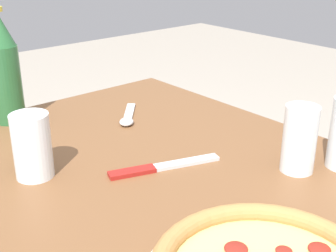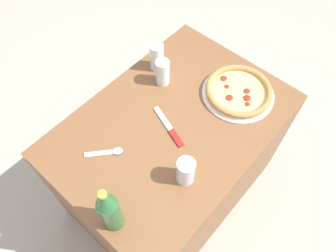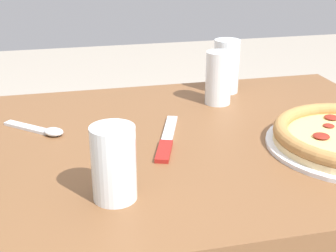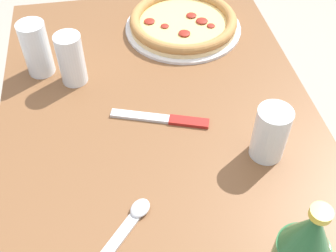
{
  "view_description": "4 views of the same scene",
  "coord_description": "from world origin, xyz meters",
  "px_view_note": "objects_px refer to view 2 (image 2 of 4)",
  "views": [
    {
      "loc": [
        -0.57,
        0.5,
        1.12
      ],
      "look_at": [
        0.05,
        -0.03,
        0.78
      ],
      "focal_mm": 50.0,
      "sensor_mm": 36.0,
      "label": 1
    },
    {
      "loc": [
        0.57,
        0.48,
        1.86
      ],
      "look_at": [
        0.05,
        0.02,
        0.76
      ],
      "focal_mm": 35.0,
      "sensor_mm": 36.0,
      "label": 2
    },
    {
      "loc": [
        0.22,
        0.83,
        1.1
      ],
      "look_at": [
        0.03,
        0.01,
        0.74
      ],
      "focal_mm": 50.0,
      "sensor_mm": 36.0,
      "label": 3
    },
    {
      "loc": [
        0.66,
        -0.09,
        1.39
      ],
      "look_at": [
        0.08,
        0.01,
        0.75
      ],
      "focal_mm": 45.0,
      "sensor_mm": 36.0,
      "label": 4
    }
  ],
  "objects_px": {
    "glass_water": "(163,73)",
    "glass_red_wine": "(157,58)",
    "pizza_salami": "(239,92)",
    "beer_bottle": "(109,210)",
    "spoon": "(110,152)",
    "knife": "(169,128)",
    "glass_cola": "(186,172)"
  },
  "relations": [
    {
      "from": "glass_water",
      "to": "glass_red_wine",
      "type": "distance_m",
      "value": 0.09
    },
    {
      "from": "pizza_salami",
      "to": "glass_red_wine",
      "type": "distance_m",
      "value": 0.4
    },
    {
      "from": "glass_red_wine",
      "to": "beer_bottle",
      "type": "bearing_deg",
      "value": 31.08
    },
    {
      "from": "pizza_salami",
      "to": "beer_bottle",
      "type": "distance_m",
      "value": 0.76
    },
    {
      "from": "spoon",
      "to": "glass_water",
      "type": "bearing_deg",
      "value": -167.57
    },
    {
      "from": "knife",
      "to": "spoon",
      "type": "relative_size",
      "value": 1.63
    },
    {
      "from": "beer_bottle",
      "to": "spoon",
      "type": "bearing_deg",
      "value": -129.69
    },
    {
      "from": "glass_water",
      "to": "knife",
      "type": "relative_size",
      "value": 0.59
    },
    {
      "from": "glass_cola",
      "to": "beer_bottle",
      "type": "distance_m",
      "value": 0.31
    },
    {
      "from": "glass_red_wine",
      "to": "glass_cola",
      "type": "bearing_deg",
      "value": 53.21
    },
    {
      "from": "glass_red_wine",
      "to": "knife",
      "type": "relative_size",
      "value": 0.63
    },
    {
      "from": "glass_red_wine",
      "to": "beer_bottle",
      "type": "relative_size",
      "value": 0.51
    },
    {
      "from": "knife",
      "to": "pizza_salami",
      "type": "bearing_deg",
      "value": 162.15
    },
    {
      "from": "pizza_salami",
      "to": "glass_cola",
      "type": "height_order",
      "value": "glass_cola"
    },
    {
      "from": "beer_bottle",
      "to": "pizza_salami",
      "type": "bearing_deg",
      "value": -179.73
    },
    {
      "from": "beer_bottle",
      "to": "knife",
      "type": "bearing_deg",
      "value": -165.0
    },
    {
      "from": "knife",
      "to": "spoon",
      "type": "height_order",
      "value": "spoon"
    },
    {
      "from": "glass_water",
      "to": "knife",
      "type": "bearing_deg",
      "value": 48.36
    },
    {
      "from": "beer_bottle",
      "to": "knife",
      "type": "distance_m",
      "value": 0.45
    },
    {
      "from": "glass_water",
      "to": "beer_bottle",
      "type": "distance_m",
      "value": 0.66
    },
    {
      "from": "beer_bottle",
      "to": "spoon",
      "type": "distance_m",
      "value": 0.3
    },
    {
      "from": "glass_cola",
      "to": "spoon",
      "type": "height_order",
      "value": "glass_cola"
    },
    {
      "from": "glass_water",
      "to": "glass_cola",
      "type": "xyz_separation_m",
      "value": [
        0.3,
        0.38,
        -0.01
      ]
    },
    {
      "from": "beer_bottle",
      "to": "spoon",
      "type": "relative_size",
      "value": 2.01
    },
    {
      "from": "pizza_salami",
      "to": "beer_bottle",
      "type": "height_order",
      "value": "beer_bottle"
    },
    {
      "from": "glass_water",
      "to": "spoon",
      "type": "distance_m",
      "value": 0.42
    },
    {
      "from": "glass_cola",
      "to": "spoon",
      "type": "relative_size",
      "value": 0.91
    },
    {
      "from": "glass_red_wine",
      "to": "glass_cola",
      "type": "height_order",
      "value": "glass_red_wine"
    },
    {
      "from": "glass_water",
      "to": "spoon",
      "type": "xyz_separation_m",
      "value": [
        0.41,
        0.09,
        -0.06
      ]
    },
    {
      "from": "pizza_salami",
      "to": "spoon",
      "type": "distance_m",
      "value": 0.61
    },
    {
      "from": "glass_red_wine",
      "to": "glass_cola",
      "type": "xyz_separation_m",
      "value": [
        0.34,
        0.46,
        -0.01
      ]
    },
    {
      "from": "beer_bottle",
      "to": "spoon",
      "type": "height_order",
      "value": "beer_bottle"
    }
  ]
}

